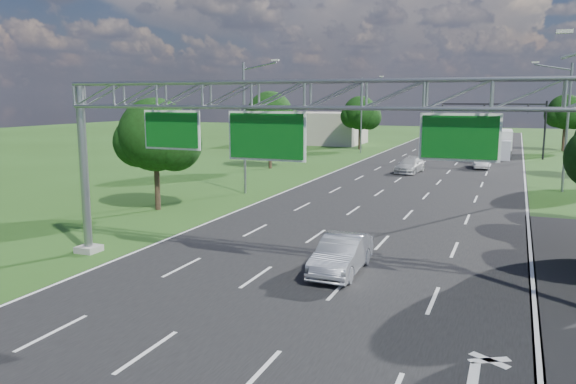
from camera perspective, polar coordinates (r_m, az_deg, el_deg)
The scene contains 18 objects.
ground at distance 40.23m, azimuth 10.46°, elevation -1.17°, with size 220.00×220.00×0.00m, color #244715.
road at distance 40.23m, azimuth 10.46°, elevation -1.17°, with size 18.00×180.00×0.02m, color black.
road_flare at distance 24.04m, azimuth 26.92°, elevation -9.40°, with size 3.00×30.00×0.02m, color black.
sign_gantry at distance 22.08m, azimuth 2.20°, elevation 8.28°, with size 23.50×1.00×9.56m.
traffic_signal at distance 73.79m, azimuth 21.98°, elevation 7.17°, with size 12.21×0.24×7.00m.
streetlight_l_near at distance 43.27m, azimuth -4.23°, elevation 7.16°, with size 2.97×0.22×10.16m.
streetlight_l_far at distance 76.22m, azimuth 7.61°, elevation 8.14°, with size 2.97×0.22×10.16m.
streetlight_r_mid at distance 48.91m, azimuth 26.31°, elevation 6.48°, with size 2.97×0.22×10.16m.
tree_verge_la at distance 37.80m, azimuth -13.20°, elevation 5.33°, with size 5.76×4.80×7.40m.
tree_verge_lb at distance 58.84m, azimuth -1.76°, elevation 7.65°, with size 5.76×4.80×8.06m.
tree_verge_lc at distance 81.52m, azimuth 7.39°, elevation 7.81°, with size 5.76×4.80×7.62m.
tree_verge_re at distance 87.04m, azimuth 26.41°, elevation 7.15°, with size 5.76×4.80×7.84m.
building_left at distance 91.88m, azimuth 3.12°, elevation 6.52°, with size 14.00×10.00×5.00m, color #AFA193.
silver_sedan at distance 24.13m, azimuth 5.45°, elevation -6.33°, with size 1.68×4.81×1.58m, color #A5A8B1.
car_queue_a at distance 57.08m, azimuth 12.29°, elevation 2.67°, with size 2.06×5.07×1.47m, color #BABABA.
car_queue_b at distance 79.61m, azimuth 19.65°, elevation 4.15°, with size 2.07×4.49×1.25m, color black.
car_queue_d at distance 62.66m, azimuth 18.99°, elevation 2.93°, with size 1.49×4.28×1.41m, color silver.
box_truck at distance 75.42m, azimuth 20.80°, elevation 4.56°, with size 2.73×8.86×3.34m.
Camera 1 is at (7.85, -8.75, 7.39)m, focal length 35.00 mm.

